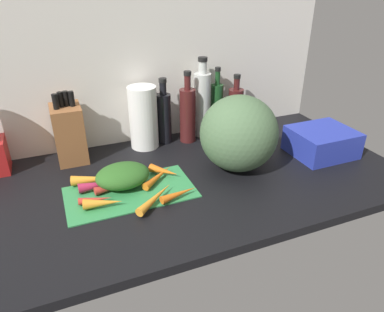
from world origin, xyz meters
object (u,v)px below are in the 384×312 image
(bottle_3, at_px, (217,107))
(dish_rack, at_px, (322,142))
(winter_squash, at_px, (239,133))
(carrot_3, at_px, (103,203))
(carrot_0, at_px, (180,194))
(carrot_7, at_px, (95,200))
(carrot_2, at_px, (116,186))
(cutting_board, at_px, (130,192))
(bottle_0, at_px, (164,117))
(carrot_8, at_px, (158,176))
(bottle_1, at_px, (188,114))
(carrot_1, at_px, (163,171))
(carrot_5, at_px, (97,179))
(carrot_6, at_px, (101,184))
(knife_block, at_px, (69,133))
(bottle_4, at_px, (235,109))
(carrot_4, at_px, (155,198))
(paper_towel_roll, at_px, (143,118))
(bottle_2, at_px, (202,103))

(bottle_3, bearing_deg, dish_rack, -51.55)
(winter_squash, xyz_separation_m, dish_rack, (0.36, -0.03, -0.09))
(carrot_3, bearing_deg, carrot_0, -8.77)
(carrot_3, relative_size, carrot_7, 1.14)
(carrot_2, distance_m, bottle_3, 0.63)
(cutting_board, relative_size, bottle_0, 1.52)
(carrot_8, xyz_separation_m, bottle_1, (0.22, 0.28, 0.10))
(carrot_1, height_order, carrot_7, carrot_1)
(winter_squash, bearing_deg, bottle_0, 119.21)
(carrot_5, distance_m, bottle_0, 0.42)
(carrot_6, height_order, carrot_8, carrot_6)
(carrot_6, relative_size, knife_block, 0.53)
(carrot_1, xyz_separation_m, carrot_2, (-0.18, -0.03, -0.00))
(cutting_board, bearing_deg, carrot_1, 23.16)
(winter_squash, bearing_deg, cutting_board, -177.14)
(carrot_3, distance_m, bottle_3, 0.72)
(carrot_8, relative_size, winter_squash, 0.57)
(carrot_2, relative_size, carrot_3, 1.21)
(carrot_5, relative_size, dish_rack, 0.71)
(carrot_0, relative_size, bottle_4, 0.50)
(carrot_6, xyz_separation_m, bottle_4, (0.66, 0.29, 0.08))
(cutting_board, xyz_separation_m, bottle_0, (0.23, 0.34, 0.11))
(bottle_1, xyz_separation_m, bottle_4, (0.24, 0.02, -0.02))
(dish_rack, bearing_deg, carrot_4, -173.37)
(carrot_7, bearing_deg, paper_towel_roll, 53.64)
(carrot_6, xyz_separation_m, paper_towel_roll, (0.23, 0.28, 0.10))
(carrot_1, distance_m, carrot_5, 0.23)
(bottle_2, bearing_deg, bottle_3, 5.28)
(carrot_6, bearing_deg, carrot_1, 1.63)
(cutting_board, relative_size, carrot_1, 3.82)
(cutting_board, distance_m, bottle_2, 0.56)
(winter_squash, xyz_separation_m, bottle_4, (0.16, 0.32, -0.03))
(bottle_1, bearing_deg, bottle_0, 165.48)
(winter_squash, height_order, bottle_3, bottle_3)
(carrot_5, relative_size, bottle_4, 0.65)
(carrot_1, height_order, bottle_2, bottle_2)
(carrot_0, distance_m, bottle_4, 0.62)
(knife_block, bearing_deg, bottle_2, 3.18)
(carrot_7, distance_m, dish_rack, 0.89)
(carrot_1, relative_size, carrot_8, 0.69)
(dish_rack, bearing_deg, carrot_8, 176.31)
(carrot_1, height_order, carrot_2, carrot_1)
(carrot_6, distance_m, knife_block, 0.29)
(carrot_4, height_order, carrot_6, carrot_6)
(carrot_7, height_order, bottle_4, bottle_4)
(paper_towel_roll, bearing_deg, bottle_4, 1.25)
(bottle_0, bearing_deg, winter_squash, -60.79)
(carrot_1, xyz_separation_m, carrot_3, (-0.23, -0.12, 0.00))
(carrot_1, height_order, carrot_4, carrot_1)
(carrot_8, distance_m, bottle_1, 0.37)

